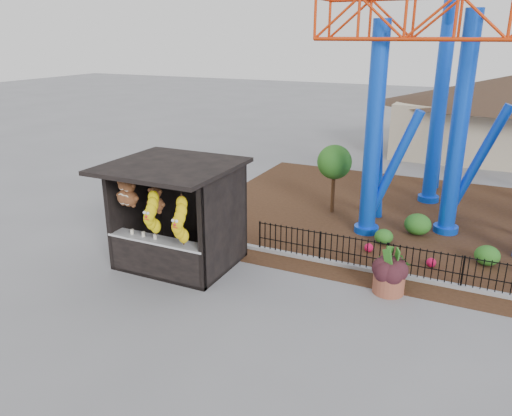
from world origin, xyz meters
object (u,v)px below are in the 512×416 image
at_px(prize_booth, 173,218).
at_px(potted_plant, 396,268).
at_px(terracotta_planter, 389,283).
at_px(roller_coaster, 511,37).

xyz_separation_m(prize_booth, potted_plant, (6.14, 1.56, -1.01)).
bearing_deg(terracotta_planter, potted_plant, 79.00).
xyz_separation_m(roller_coaster, terracotta_planter, (-2.06, -6.23, -6.17)).
xyz_separation_m(prize_booth, terracotta_planter, (6.05, 1.09, -1.25)).
relative_size(terracotta_planter, potted_plant, 0.81).
height_order(roller_coaster, terracotta_planter, roller_coaster).
xyz_separation_m(roller_coaster, potted_plant, (-1.97, -5.76, -5.93)).
height_order(prize_booth, terracotta_planter, prize_booth).
xyz_separation_m(prize_booth, roller_coaster, (8.11, 7.32, 4.91)).
distance_m(prize_booth, potted_plant, 6.42).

